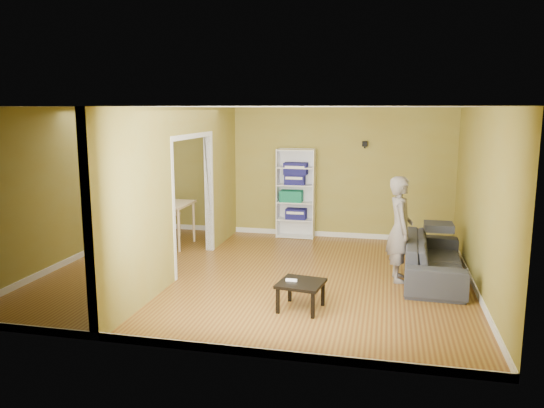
{
  "coord_description": "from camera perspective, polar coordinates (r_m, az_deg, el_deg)",
  "views": [
    {
      "loc": [
        1.96,
        -7.79,
        2.58
      ],
      "look_at": [
        0.2,
        0.2,
        1.1
      ],
      "focal_mm": 35.0,
      "sensor_mm": 36.0,
      "label": 1
    }
  ],
  "objects": [
    {
      "name": "paper_box_navy_a",
      "position": [
        10.7,
        2.62,
        -1.05
      ],
      "size": [
        0.41,
        0.26,
        0.21
      ],
      "primitive_type": "cube",
      "color": "navy",
      "rests_on": "bookshelf"
    },
    {
      "name": "room_shell",
      "position": [
        8.13,
        -1.68,
        1.2
      ],
      "size": [
        6.5,
        6.5,
        6.5
      ],
      "color": "olive",
      "rests_on": "ground"
    },
    {
      "name": "person",
      "position": [
        8.15,
        13.63,
        -1.68
      ],
      "size": [
        0.75,
        0.62,
        1.87
      ],
      "primitive_type": "imported",
      "rotation": [
        0.0,
        0.0,
        1.71
      ],
      "color": "slate",
      "rests_on": "ground"
    },
    {
      "name": "partition",
      "position": [
        8.5,
        -9.55,
        1.45
      ],
      "size": [
        0.22,
        5.5,
        2.6
      ],
      "primitive_type": null,
      "color": "olive",
      "rests_on": "ground"
    },
    {
      "name": "chair_left",
      "position": [
        10.66,
        -16.13,
        -1.77
      ],
      "size": [
        0.5,
        0.5,
        0.87
      ],
      "primitive_type": null,
      "rotation": [
        0.0,
        0.0,
        -1.87
      ],
      "color": "tan",
      "rests_on": "ground"
    },
    {
      "name": "paper_box_teal",
      "position": [
        10.65,
        2.11,
        0.87
      ],
      "size": [
        0.44,
        0.29,
        0.23
      ],
      "primitive_type": "cube",
      "color": "#0E7868",
      "rests_on": "bookshelf"
    },
    {
      "name": "game_controller",
      "position": [
        6.94,
        2.1,
        -8.18
      ],
      "size": [
        0.15,
        0.04,
        0.03
      ],
      "primitive_type": "cube",
      "color": "white",
      "rests_on": "coffee_table"
    },
    {
      "name": "coffee_table",
      "position": [
        6.94,
        3.13,
        -8.8
      ],
      "size": [
        0.56,
        0.56,
        0.37
      ],
      "rotation": [
        0.0,
        0.0,
        -0.15
      ],
      "color": "black",
      "rests_on": "ground"
    },
    {
      "name": "bookshelf",
      "position": [
        10.68,
        2.62,
        1.16
      ],
      "size": [
        0.75,
        0.33,
        1.79
      ],
      "color": "white",
      "rests_on": "ground"
    },
    {
      "name": "chair_far",
      "position": [
        10.91,
        -11.08,
        -0.82
      ],
      "size": [
        0.48,
        0.48,
        1.04
      ],
      "primitive_type": null,
      "rotation": [
        0.0,
        0.0,
        3.13
      ],
      "color": "tan",
      "rests_on": "ground"
    },
    {
      "name": "wall_speaker",
      "position": [
        10.51,
        9.95,
        6.39
      ],
      "size": [
        0.1,
        0.1,
        0.1
      ],
      "primitive_type": "cube",
      "color": "black",
      "rests_on": "room_shell"
    },
    {
      "name": "chair_near",
      "position": [
        9.78,
        -13.84,
        -2.63
      ],
      "size": [
        0.43,
        0.43,
        0.9
      ],
      "primitive_type": null,
      "rotation": [
        0.0,
        0.0,
        0.05
      ],
      "color": "tan",
      "rests_on": "ground"
    },
    {
      "name": "dining_table",
      "position": [
        10.28,
        -12.38,
        -0.27
      ],
      "size": [
        1.32,
        0.88,
        0.82
      ],
      "rotation": [
        0.0,
        0.0,
        0.0
      ],
      "color": "#DBB27A",
      "rests_on": "ground"
    },
    {
      "name": "paper_box_navy_b",
      "position": [
        10.59,
        2.48,
        2.66
      ],
      "size": [
        0.4,
        0.26,
        0.2
      ],
      "primitive_type": "cube",
      "color": "navy",
      "rests_on": "bookshelf"
    },
    {
      "name": "sofa",
      "position": [
        8.48,
        17.07,
        -5.0
      ],
      "size": [
        2.21,
        1.03,
        0.83
      ],
      "primitive_type": "imported",
      "rotation": [
        0.0,
        0.0,
        1.53
      ],
      "color": "black",
      "rests_on": "ground"
    },
    {
      "name": "paper_box_navy_c",
      "position": [
        10.56,
        2.58,
        4.0
      ],
      "size": [
        0.46,
        0.3,
        0.23
      ],
      "primitive_type": "cube",
      "color": "navy",
      "rests_on": "bookshelf"
    }
  ]
}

